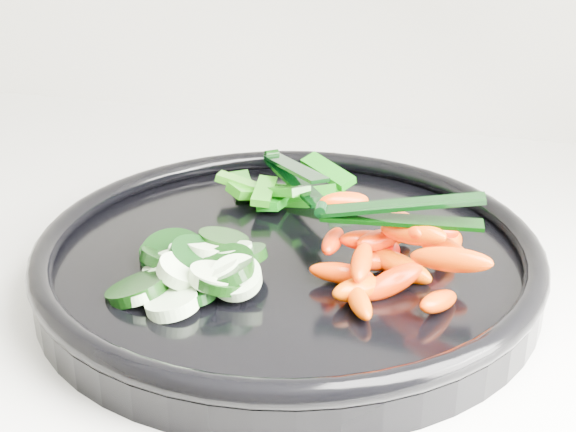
# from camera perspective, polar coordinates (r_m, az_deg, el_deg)

# --- Properties ---
(veggie_tray) EXTENTS (0.44, 0.44, 0.04)m
(veggie_tray) POSITION_cam_1_polar(r_m,az_deg,el_deg) (0.60, -0.00, -3.01)
(veggie_tray) COLOR black
(veggie_tray) RESTS_ON counter
(cucumber_pile) EXTENTS (0.12, 0.13, 0.04)m
(cucumber_pile) POSITION_cam_1_polar(r_m,az_deg,el_deg) (0.56, -6.70, -3.53)
(cucumber_pile) COLOR black
(cucumber_pile) RESTS_ON veggie_tray
(carrot_pile) EXTENTS (0.13, 0.15, 0.06)m
(carrot_pile) POSITION_cam_1_polar(r_m,az_deg,el_deg) (0.56, 7.70, -2.68)
(carrot_pile) COLOR #EF2C00
(carrot_pile) RESTS_ON veggie_tray
(pepper_pile) EXTENTS (0.12, 0.11, 0.04)m
(pepper_pile) POSITION_cam_1_polar(r_m,az_deg,el_deg) (0.68, -0.31, 1.77)
(pepper_pile) COLOR #09620A
(pepper_pile) RESTS_ON veggie_tray
(tong_carrot) EXTENTS (0.11, 0.03, 0.02)m
(tong_carrot) POSITION_cam_1_polar(r_m,az_deg,el_deg) (0.55, 7.70, 0.25)
(tong_carrot) COLOR black
(tong_carrot) RESTS_ON carrot_pile
(tong_pepper) EXTENTS (0.08, 0.10, 0.02)m
(tong_pepper) POSITION_cam_1_polar(r_m,az_deg,el_deg) (0.67, 0.36, 3.09)
(tong_pepper) COLOR black
(tong_pepper) RESTS_ON pepper_pile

